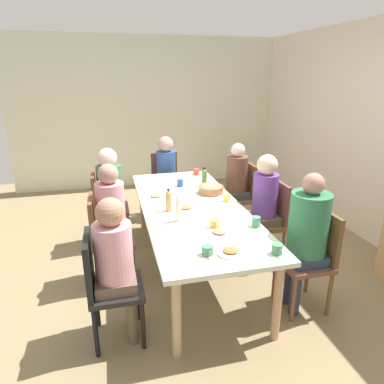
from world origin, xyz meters
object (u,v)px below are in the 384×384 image
Objects in this scene: person_2 at (116,258)px; cup_2 at (196,172)px; person_0 at (166,169)px; plate_0 at (185,208)px; chair_1 at (242,193)px; person_5 at (113,214)px; person_1 at (236,181)px; chair_6 at (270,217)px; plate_2 at (231,252)px; plate_1 at (156,197)px; person_6 at (264,200)px; bowl_0 at (211,189)px; plate_3 at (219,233)px; chair_2 at (105,282)px; person_3 at (307,231)px; chair_0 at (166,180)px; bottle_2 at (204,177)px; cup_6 at (256,222)px; cup_0 at (215,224)px; cup_5 at (277,249)px; bottle_0 at (169,201)px; person_4 at (111,188)px; bottle_1 at (178,208)px; cup_4 at (207,250)px; cup_1 at (180,183)px; chair_3 at (313,254)px; cup_3 at (227,198)px.

cup_2 is (-1.90, 1.11, 0.06)m from person_2.
person_0 is 4.87× the size of plate_0.
person_5 is at bearing -63.53° from chair_1.
person_1 is 1.30× the size of chair_6.
plate_1 is at bearing -164.42° from plate_2.
person_6 is at bearing 27.15° from person_0.
person_5 is 1.13m from bowl_0.
chair_2 is at bearing -80.87° from plate_3.
person_0 is at bearing 161.58° from person_2.
person_3 is (0.00, 1.66, 0.24)m from chair_2.
chair_0 is 2.57m from person_2.
chair_2 is at bearing -90.00° from person_2.
bottle_2 is (-0.60, 1.08, 0.12)m from person_5.
person_6 is 0.70m from cup_6.
person_6 is at bearing 25.80° from chair_0.
cup_5 is (0.53, 0.31, -0.00)m from cup_0.
plate_2 is 2.09m from cup_2.
person_3 is 1.38× the size of chair_6.
person_4 is at bearing -149.18° from bottle_0.
bottle_0 is at bearing -170.11° from bottle_1.
plate_0 is at bearing -171.42° from plate_2.
chair_1 reaches higher than cup_6.
person_4 is 5.47× the size of plate_1.
bottle_0 is (0.89, 0.53, 0.12)m from person_4.
chair_6 is 4.01× the size of bottle_2.
cup_4 is at bearing -56.15° from cup_6.
person_1 is 1.66m from plate_3.
cup_1 is (-1.47, -0.77, 0.02)m from person_3.
person_3 is (1.65, 0.00, 0.06)m from person_1.
plate_2 is (0.92, 0.14, 0.00)m from plate_0.
person_1 is at bearing 44.57° from chair_0.
cup_1 is (0.17, 0.80, 0.05)m from person_4.
plate_0 and plate_2 have the same top height.
bottle_1 is (-0.50, -1.08, 0.34)m from chair_3.
person_5 reaches higher than person_4.
person_4 reaches higher than bowl_0.
chair_0 is 1.80m from person_5.
person_2 is 1.02m from plate_0.
chair_3 is 1.24m from plate_0.
cup_4 is at bearing -81.64° from chair_3.
chair_2 reaches higher than cup_2.
bottle_1 is at bearing 131.09° from person_2.
person_5 is 1.29m from plate_2.
bowl_0 is at bearing 90.59° from plate_1.
cup_3 is at bearing -176.65° from cup_6.
cup_3 is 0.70m from bottle_1.
chair_3 is 4.23× the size of plate_2.
plate_3 is (-0.15, 0.85, 0.03)m from person_2.
person_4 is (-1.65, 0.09, 0.20)m from chair_2.
person_0 is at bearing -171.66° from cup_5.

